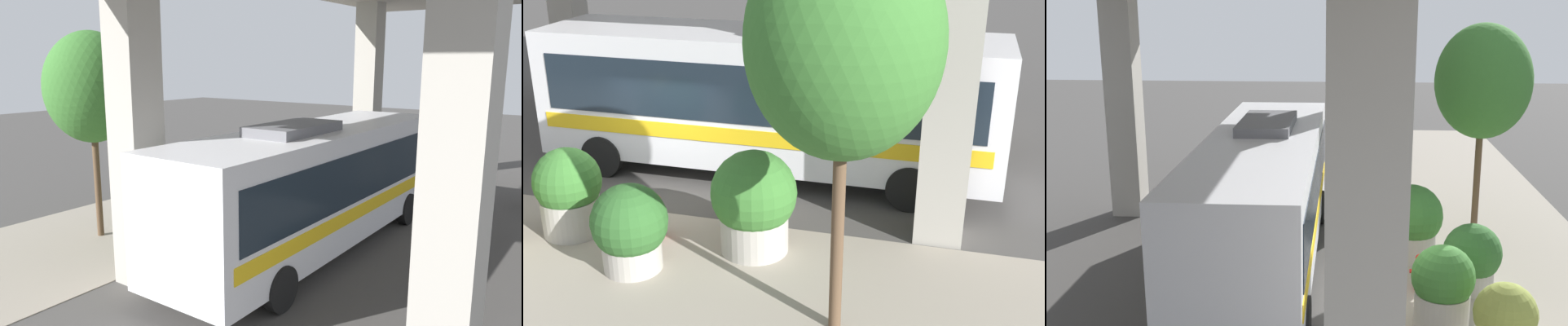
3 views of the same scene
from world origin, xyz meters
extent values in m
plane|color=#474442|center=(0.00, 0.00, 0.00)|extent=(80.00, 80.00, 0.00)
cube|color=gray|center=(-3.00, 0.00, 0.01)|extent=(6.00, 40.00, 0.02)
cube|color=#ADA89E|center=(0.50, -6.13, 3.70)|extent=(0.90, 0.90, 7.40)
cube|color=silver|center=(2.75, -2.02, 1.91)|extent=(2.63, 10.62, 2.91)
cube|color=#19232D|center=(2.75, -2.02, 2.26)|extent=(2.67, 9.77, 1.28)
cube|color=yellow|center=(2.75, -2.02, 1.32)|extent=(2.67, 10.09, 0.35)
cube|color=slate|center=(2.75, -3.08, 3.48)|extent=(1.31, 2.66, 0.24)
cylinder|color=black|center=(1.52, 1.70, 0.50)|extent=(0.28, 1.00, 1.00)
cylinder|color=black|center=(3.98, 1.70, 0.50)|extent=(0.28, 1.00, 1.00)
cylinder|color=black|center=(1.52, -5.47, 0.50)|extent=(0.28, 1.00, 1.00)
cylinder|color=black|center=(3.98, -5.47, 0.50)|extent=(0.28, 1.00, 1.00)
cylinder|color=red|center=(-0.99, -0.90, 0.37)|extent=(0.21, 0.21, 0.74)
sphere|color=red|center=(-0.99, -0.90, 0.80)|extent=(0.20, 0.20, 0.20)
cylinder|color=red|center=(-1.14, -0.90, 0.48)|extent=(0.13, 0.10, 0.10)
cylinder|color=red|center=(-0.83, -0.90, 0.48)|extent=(0.13, 0.10, 0.10)
cylinder|color=#ADA89E|center=(-1.26, 0.80, 0.38)|extent=(1.13, 1.13, 0.76)
sphere|color=#38722D|center=(-1.26, 0.80, 1.11)|extent=(1.30, 1.30, 1.30)
sphere|color=#993F8C|center=(-1.12, 0.69, 0.91)|extent=(0.39, 0.39, 0.39)
cylinder|color=#ADA89E|center=(-0.98, -2.86, 0.37)|extent=(1.26, 1.26, 0.74)
sphere|color=#38722D|center=(-0.98, -2.86, 1.18)|extent=(1.58, 1.58, 1.58)
sphere|color=#BF334C|center=(-0.82, -2.99, 0.92)|extent=(0.44, 0.44, 0.44)
cylinder|color=#ADA89E|center=(-2.18, -0.98, 0.28)|extent=(1.04, 1.04, 0.57)
sphere|color=#2D6028|center=(-2.18, -0.98, 0.94)|extent=(1.34, 1.34, 1.34)
sphere|color=#BF334C|center=(-2.05, -1.09, 0.71)|extent=(0.36, 0.36, 0.36)
cylinder|color=brown|center=(-2.95, -4.77, 1.80)|extent=(0.19, 0.19, 3.61)
ellipsoid|color=#38722D|center=(-2.95, -4.77, 4.39)|extent=(2.62, 2.62, 3.14)
camera|label=1|loc=(9.45, -13.60, 5.13)|focal=35.00mm
camera|label=2|loc=(-11.20, -6.25, 6.07)|focal=45.00mm
camera|label=3|loc=(0.73, 13.18, 6.56)|focal=45.00mm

